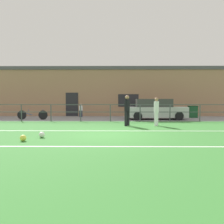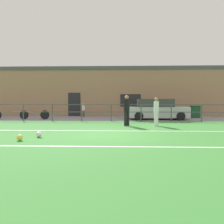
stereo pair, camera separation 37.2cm
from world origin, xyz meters
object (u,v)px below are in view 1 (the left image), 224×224
Objects in this scene: player_goalkeeper at (127,108)px; bicycle_parked_0 at (32,115)px; soccer_ball_spare at (42,135)px; parked_car_red at (155,110)px; spectator_child at (81,109)px; trash_bin_0 at (193,112)px; soccer_ball_match at (23,138)px; player_striker at (156,110)px.

bicycle_parked_0 is (-6.67, 3.88, -0.60)m from player_goalkeeper.
soccer_ball_spare is 0.05× the size of parked_car_red.
spectator_child reaches higher than trash_bin_0.
trash_bin_0 is (9.48, 10.69, 0.40)m from soccer_ball_match.
trash_bin_0 is (3.30, 1.67, -0.22)m from parked_car_red.
player_striker is (1.63, 0.06, -0.07)m from player_goalkeeper.
trash_bin_0 reaches higher than soccer_ball_match.
trash_bin_0 is at bearing 178.61° from spectator_child.
soccer_ball_match is 0.22× the size of trash_bin_0.
spectator_child is (-3.52, 6.42, -0.30)m from player_goalkeeper.
trash_bin_0 is (4.00, 5.79, -0.39)m from player_striker.
soccer_ball_spare is 8.59m from bicycle_parked_0.
player_striker is at bearing 39.21° from soccer_ball_spare.
soccer_ball_spare is 0.20× the size of spectator_child.
bicycle_parked_0 is at bearing -178.05° from parked_car_red.
soccer_ball_spare is 10.52m from spectator_child.
spectator_child is 6.25m from parked_car_red.
trash_bin_0 is at bearing 9.11° from bicycle_parked_0.
bicycle_parked_0 is (-3.16, -2.55, -0.30)m from spectator_child.
soccer_ball_spare is 0.10× the size of bicycle_parked_0.
trash_bin_0 is at bearing 48.43° from soccer_ball_match.
player_striker is 6.60m from soccer_ball_spare.
bicycle_parked_0 is at bearing 107.93° from soccer_ball_match.
player_goalkeeper reaches higher than soccer_ball_spare.
parked_car_red is at bearing 161.21° from spectator_child.
spectator_child reaches higher than soccer_ball_match.
player_striker is at bearing -99.53° from parked_car_red.
bicycle_parked_0 is 2.28× the size of trash_bin_0.
player_striker reaches higher than soccer_ball_spare.
parked_car_red is (2.32, 4.18, -0.23)m from player_goalkeeper.
player_striker is at bearing -124.61° from trash_bin_0.
soccer_ball_spare is 10.10m from parked_car_red.
player_goalkeeper is 8.13m from trash_bin_0.
player_goalkeeper reaches higher than trash_bin_0.
player_goalkeeper is 7.63× the size of soccer_ball_spare.
spectator_child is at bearing 70.04° from player_striker.
soccer_ball_match is 0.05× the size of parked_car_red.
player_goalkeeper reaches higher than spectator_child.
player_goalkeeper reaches higher than soccer_ball_match.
soccer_ball_match is at bearing -72.07° from bicycle_parked_0.
player_goalkeeper reaches higher than bicycle_parked_0.
soccer_ball_match is at bearing -131.57° from trash_bin_0.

